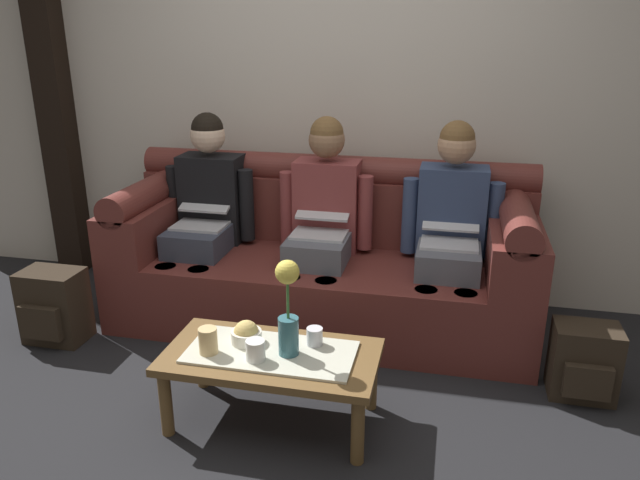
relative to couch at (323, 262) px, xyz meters
The scene contains 15 objects.
ground_plane 1.23m from the couch, 90.00° to the right, with size 14.00×14.00×0.00m, color black.
back_wall_patterned 1.21m from the couch, 90.00° to the left, with size 6.00×0.12×2.90m, color beige.
timber_pillar 2.28m from the couch, 168.20° to the left, with size 0.20×0.20×2.90m, color black.
couch is the anchor object (origin of this frame).
person_left 0.79m from the couch, behind, with size 0.56×0.67×1.22m.
person_middle 0.29m from the couch, 90.00° to the right, with size 0.56×0.67×1.22m.
person_right 0.79m from the couch, ahead, with size 0.56×0.67×1.22m.
coffee_table 1.07m from the couch, 90.00° to the right, with size 0.94×0.49×0.36m.
flower_vase 1.09m from the couch, 85.56° to the right, with size 0.10×0.10×0.43m.
snack_bowl 1.02m from the couch, 97.28° to the right, with size 0.14×0.14×0.11m.
cup_near_left 1.17m from the couch, 102.85° to the right, with size 0.08×0.08×0.12m, color #DBB77A.
cup_near_right 1.15m from the couch, 92.03° to the right, with size 0.08×0.08×0.09m, color white.
cup_far_center 0.98m from the couch, 79.79° to the right, with size 0.07×0.07×0.08m, color silver.
backpack_left 1.56m from the couch, 156.71° to the right, with size 0.34×0.27×0.42m.
backpack_right 1.52m from the couch, 21.23° to the right, with size 0.30×0.26×0.37m.
Camera 1 is at (0.73, -2.13, 1.70)m, focal length 33.97 mm.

